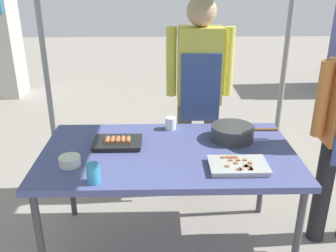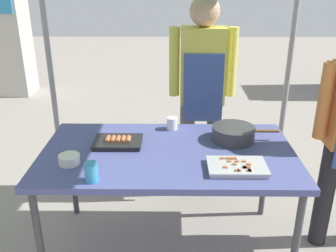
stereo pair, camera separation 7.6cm
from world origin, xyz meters
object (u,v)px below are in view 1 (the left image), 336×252
Objects in this scene: tray_grilled_sausages at (118,143)px; tray_meat_skewers at (238,166)px; vendor_woman at (199,84)px; cooking_wok at (233,132)px; drink_cup_near_edge at (94,173)px; drink_cup_by_wok at (171,123)px; stall_table at (168,158)px; condiment_bowl at (70,161)px.

tray_grilled_sausages is 0.79m from tray_meat_skewers.
cooking_wok is at bearing 107.91° from vendor_woman.
cooking_wok is at bearing 5.76° from tray_grilled_sausages.
drink_cup_near_edge is 0.84m from drink_cup_by_wok.
drink_cup_by_wok is (0.03, 0.35, 0.10)m from stall_table.
cooking_wok is 0.45m from drink_cup_by_wok.
condiment_bowl is 0.80m from drink_cup_by_wok.
drink_cup_by_wok reaches higher than tray_grilled_sausages.
drink_cup_by_wok reaches higher than stall_table.
tray_meat_skewers is (0.72, -0.33, -0.00)m from tray_grilled_sausages.
tray_meat_skewers is (0.40, -0.23, 0.07)m from stall_table.
drink_cup_near_edge is at bearing -147.43° from cooking_wok.
stall_table is 0.37m from drink_cup_by_wok.
cooking_wok is at bearing 84.48° from tray_meat_skewers.
drink_cup_near_edge reaches higher than tray_grilled_sausages.
drink_cup_near_edge reaches higher than cooking_wok.
drink_cup_by_wok is (-0.37, 0.59, 0.03)m from tray_meat_skewers.
drink_cup_near_edge is 0.07× the size of vendor_woman.
tray_meat_skewers is 0.41m from cooking_wok.
vendor_woman is (-0.14, 0.95, 0.21)m from tray_meat_skewers.
condiment_bowl is at bearing 176.51° from tray_meat_skewers.
vendor_woman is (0.84, 0.89, 0.20)m from condiment_bowl.
drink_cup_near_edge is 1.28m from vendor_woman.
condiment_bowl is (-0.25, -0.27, 0.01)m from tray_grilled_sausages.
tray_grilled_sausages is (-0.33, 0.09, 0.07)m from stall_table.
tray_grilled_sausages is 0.47m from drink_cup_near_edge.
stall_table is at bearing -94.12° from drink_cup_by_wok.
vendor_woman is at bearing 107.91° from cooking_wok.
tray_meat_skewers is 3.85× the size of drink_cup_by_wok.
vendor_woman is (0.26, 0.71, 0.28)m from stall_table.
vendor_woman is (-0.18, 0.54, 0.17)m from cooking_wok.
condiment_bowl is at bearing -133.29° from tray_grilled_sausages.
condiment_bowl reaches higher than tray_meat_skewers.
cooking_wok is 0.60m from vendor_woman.
vendor_woman reaches higher than condiment_bowl.
drink_cup_near_edge is 1.26× the size of drink_cup_by_wok.
tray_meat_skewers is 0.98m from condiment_bowl.
stall_table is 0.81m from vendor_woman.
tray_grilled_sausages is 0.37m from condiment_bowl.
stall_table is at bearing 69.90° from vendor_woman.
vendor_woman is at bearing 46.58° from tray_grilled_sausages.
cooking_wok is (0.76, 0.08, 0.03)m from tray_grilled_sausages.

